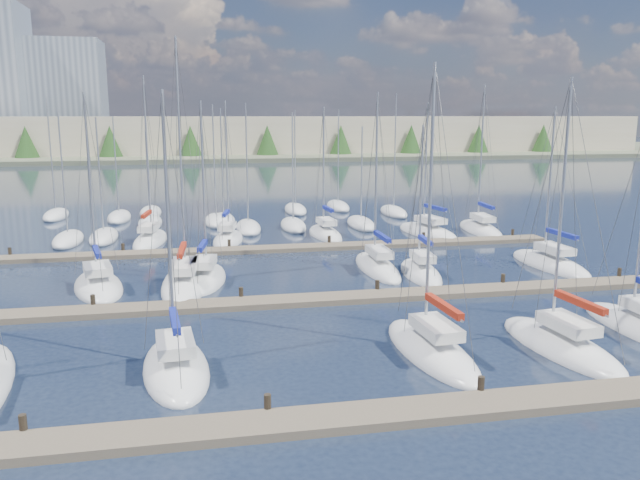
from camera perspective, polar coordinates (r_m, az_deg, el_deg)
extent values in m
plane|color=#1E293D|center=(78.25, -6.37, 3.66)|extent=(400.00, 400.00, 0.00)
cube|color=#6B5E4C|center=(22.69, 5.94, -15.60)|extent=(44.00, 1.80, 0.35)
cylinder|color=#2D261C|center=(23.39, -25.47, -15.43)|extent=(0.26, 0.26, 1.10)
cylinder|color=#2D261C|center=(22.70, -4.81, -15.14)|extent=(0.26, 0.26, 1.10)
cylinder|color=#2D261C|center=(24.73, 14.48, -13.16)|extent=(0.26, 0.26, 1.10)
cube|color=#6B5E4C|center=(35.38, -0.61, -5.49)|extent=(44.00, 1.80, 0.35)
cylinder|color=#2D261C|center=(36.18, -20.02, -5.57)|extent=(0.26, 0.26, 1.10)
cylinder|color=#2D261C|center=(35.74, -7.22, -5.16)|extent=(0.26, 0.26, 1.10)
cylinder|color=#2D261C|center=(37.06, 5.25, -4.51)|extent=(0.26, 0.26, 1.10)
cylinder|color=#2D261C|center=(39.97, 16.37, -3.76)|extent=(0.26, 0.26, 1.10)
cylinder|color=#2D261C|center=(44.15, 25.66, -3.01)|extent=(0.26, 0.26, 1.10)
cube|color=#6B5E4C|center=(48.79, -3.54, -0.79)|extent=(44.00, 1.80, 0.35)
cylinder|color=#2D261C|center=(51.22, -26.47, -1.22)|extent=(0.26, 0.26, 1.10)
cylinder|color=#2D261C|center=(49.63, -17.55, -0.92)|extent=(0.26, 0.26, 1.10)
cylinder|color=#2D261C|center=(49.31, -8.29, -0.58)|extent=(0.26, 0.26, 1.10)
cylinder|color=#2D261C|center=(50.27, 0.85, -0.23)|extent=(0.26, 0.26, 1.10)
cylinder|color=#2D261C|center=(52.46, 9.44, 0.10)|extent=(0.26, 0.26, 1.10)
cylinder|color=#2D261C|center=(55.71, 17.18, 0.40)|extent=(0.26, 0.26, 1.10)
ellipsoid|color=white|center=(58.54, 14.44, 0.82)|extent=(2.99, 8.56, 1.60)
cube|color=black|center=(58.54, 14.44, 0.82)|extent=(1.53, 4.11, 0.12)
cube|color=silver|center=(57.94, 14.65, 2.00)|extent=(1.54, 3.03, 0.50)
cylinder|color=#9EA0A5|center=(58.33, 14.54, 7.73)|extent=(0.14, 0.14, 11.93)
cylinder|color=#9EA0A5|center=(57.16, 14.96, 2.93)|extent=(0.32, 3.53, 0.10)
cube|color=navy|center=(57.15, 14.96, 3.05)|extent=(0.51, 3.27, 0.30)
ellipsoid|color=white|center=(41.80, 9.18, -3.13)|extent=(2.74, 6.86, 1.60)
cube|color=black|center=(41.80, 9.18, -3.13)|extent=(1.40, 3.30, 0.12)
cube|color=silver|center=(41.18, 9.36, -1.49)|extent=(1.40, 2.44, 0.50)
cylinder|color=#9EA0A5|center=(41.31, 9.23, 4.32)|extent=(0.14, 0.14, 8.69)
cylinder|color=#9EA0A5|center=(40.46, 9.61, -0.21)|extent=(0.33, 2.81, 0.10)
cube|color=navy|center=(40.43, 9.61, -0.05)|extent=(0.52, 2.61, 0.30)
ellipsoid|color=white|center=(42.89, 5.24, -2.66)|extent=(2.26, 8.25, 1.60)
cube|color=black|center=(42.89, 5.24, -2.66)|extent=(1.17, 3.96, 0.12)
cube|color=silver|center=(42.21, 5.43, -1.08)|extent=(1.24, 2.89, 0.50)
cylinder|color=#9EA0A5|center=(42.44, 5.16, 6.03)|extent=(0.14, 0.14, 10.79)
cylinder|color=#9EA0A5|center=(41.38, 5.71, 0.15)|extent=(0.11, 3.46, 0.10)
cube|color=navy|center=(41.36, 5.71, 0.31)|extent=(0.31, 3.18, 0.30)
ellipsoid|color=white|center=(52.73, -8.40, -0.08)|extent=(3.49, 6.72, 1.60)
cube|color=silver|center=(52.18, -8.49, 1.25)|extent=(1.68, 2.44, 0.50)
cylinder|color=#9EA0A5|center=(52.37, -8.51, 6.78)|extent=(0.14, 0.14, 10.46)
cylinder|color=#9EA0A5|center=(51.51, -8.60, 2.30)|extent=(0.60, 2.66, 0.10)
cube|color=navy|center=(51.49, -8.61, 2.43)|extent=(0.76, 2.49, 0.30)
ellipsoid|color=white|center=(39.79, -12.23, -3.99)|extent=(3.24, 9.91, 1.60)
cube|color=silver|center=(39.00, -12.36, -2.34)|extent=(1.69, 3.49, 0.50)
cylinder|color=#9EA0A5|center=(39.27, -12.64, 7.63)|extent=(0.14, 0.14, 13.87)
cylinder|color=#9EA0A5|center=(38.00, -12.51, -1.07)|extent=(0.30, 4.11, 0.10)
cube|color=maroon|center=(37.98, -12.51, -0.90)|extent=(0.48, 3.79, 0.30)
ellipsoid|color=white|center=(40.40, -19.60, -4.17)|extent=(4.37, 7.77, 1.60)
cube|color=maroon|center=(40.40, -19.60, -4.17)|extent=(2.21, 3.75, 0.12)
cube|color=silver|center=(39.73, -19.68, -2.49)|extent=(2.08, 2.84, 0.50)
cylinder|color=#9EA0A5|center=(39.84, -20.27, 4.90)|extent=(0.14, 0.14, 10.62)
cylinder|color=#9EA0A5|center=(38.93, -19.71, -1.18)|extent=(0.79, 3.02, 0.10)
cube|color=navy|center=(38.91, -19.72, -1.01)|extent=(0.93, 2.83, 0.30)
ellipsoid|color=white|center=(46.54, 20.25, -2.21)|extent=(3.15, 8.51, 1.60)
cube|color=silver|center=(45.93, 20.65, -0.75)|extent=(1.62, 3.01, 0.50)
cylinder|color=#9EA0A5|center=(46.12, 20.28, 5.23)|extent=(0.14, 0.14, 9.87)
cylinder|color=#9EA0A5|center=(45.20, 21.23, 0.38)|extent=(0.34, 3.51, 0.10)
cube|color=navy|center=(45.18, 21.24, 0.53)|extent=(0.52, 3.24, 0.30)
ellipsoid|color=white|center=(28.56, 10.11, -10.09)|extent=(3.10, 8.28, 1.60)
cube|color=maroon|center=(28.56, 10.11, -10.09)|extent=(1.59, 3.98, 0.12)
cube|color=silver|center=(27.77, 10.56, -7.88)|extent=(1.59, 2.93, 0.50)
cylinder|color=#9EA0A5|center=(27.44, 10.03, 3.71)|extent=(0.14, 0.14, 11.48)
cylinder|color=#9EA0A5|center=(26.89, 11.23, -6.19)|extent=(0.34, 3.41, 0.10)
cube|color=maroon|center=(26.86, 11.24, -5.95)|extent=(0.52, 3.15, 0.30)
ellipsoid|color=white|center=(53.75, -15.24, -0.15)|extent=(3.34, 8.12, 1.60)
cube|color=black|center=(53.75, -15.24, -0.15)|extent=(1.70, 3.91, 0.12)
cube|color=silver|center=(53.14, -15.40, 1.14)|extent=(1.64, 2.90, 0.50)
cylinder|color=#9EA0A5|center=(53.45, -15.51, 7.63)|extent=(0.14, 0.14, 12.40)
cylinder|color=#9EA0A5|center=(52.36, -15.59, 2.15)|extent=(0.51, 3.30, 0.10)
cube|color=maroon|center=(52.34, -15.60, 2.28)|extent=(0.68, 3.06, 0.30)
ellipsoid|color=white|center=(30.61, 21.09, -9.21)|extent=(3.40, 8.19, 1.60)
cube|color=silver|center=(29.91, 21.74, -7.11)|extent=(1.70, 2.92, 0.50)
cylinder|color=#9EA0A5|center=(29.55, 21.23, 3.08)|extent=(0.14, 0.14, 10.90)
cylinder|color=#9EA0A5|center=(29.14, 22.67, -5.50)|extent=(0.46, 3.33, 0.10)
cube|color=maroon|center=(29.10, 22.69, -5.28)|extent=(0.63, 3.09, 0.30)
ellipsoid|color=white|center=(56.33, 9.80, 0.61)|extent=(4.59, 8.87, 1.60)
cube|color=silver|center=(55.75, 10.08, 1.84)|extent=(2.19, 3.22, 0.50)
cylinder|color=#9EA0A5|center=(56.09, 9.65, 7.01)|extent=(0.14, 0.14, 10.39)
cylinder|color=#9EA0A5|center=(55.03, 10.49, 2.81)|extent=(0.80, 3.50, 0.10)
cube|color=navy|center=(55.01, 10.49, 2.94)|extent=(0.94, 3.26, 0.30)
ellipsoid|color=white|center=(54.56, 0.48, 0.43)|extent=(2.84, 6.99, 1.60)
cube|color=maroon|center=(54.56, 0.48, 0.43)|extent=(1.46, 3.36, 0.12)
cube|color=silver|center=(54.01, 0.58, 1.71)|extent=(1.45, 2.48, 0.50)
cylinder|color=#9EA0A5|center=(54.26, 0.33, 6.82)|extent=(0.14, 0.14, 10.01)
cylinder|color=#9EA0A5|center=(53.32, 0.75, 2.73)|extent=(0.34, 2.86, 0.10)
cube|color=navy|center=(53.31, 0.75, 2.86)|extent=(0.52, 2.65, 0.30)
ellipsoid|color=white|center=(26.95, -13.02, -11.56)|extent=(3.34, 7.37, 1.60)
cube|color=silver|center=(26.14, -13.10, -9.23)|extent=(1.70, 2.63, 0.50)
cylinder|color=#9EA0A5|center=(25.78, -13.71, 1.73)|extent=(0.14, 0.14, 10.28)
cylinder|color=#9EA0A5|center=(25.25, -13.13, -7.44)|extent=(0.39, 3.00, 0.10)
cube|color=navy|center=(25.21, -13.14, -7.19)|extent=(0.56, 2.78, 0.30)
ellipsoid|color=white|center=(40.42, -10.41, -3.67)|extent=(3.41, 7.28, 1.60)
cube|color=maroon|center=(40.42, -10.41, -3.67)|extent=(1.73, 3.51, 0.12)
cube|color=silver|center=(39.77, -10.54, -2.00)|extent=(1.68, 2.62, 0.50)
cylinder|color=#9EA0A5|center=(39.85, -10.62, 5.09)|extent=(0.14, 0.14, 10.17)
cylinder|color=#9EA0A5|center=(39.00, -10.70, -0.68)|extent=(0.51, 2.93, 0.10)
cube|color=navy|center=(38.98, -10.71, -0.51)|extent=(0.68, 2.72, 0.30)
cylinder|color=#9EA0A5|center=(68.92, -23.38, 7.20)|extent=(0.12, 0.12, 11.20)
ellipsoid|color=white|center=(69.56, -22.98, 2.07)|extent=(2.20, 6.40, 1.40)
cylinder|color=#9EA0A5|center=(60.96, -8.96, 7.06)|extent=(0.12, 0.12, 10.14)
ellipsoid|color=white|center=(61.65, -8.79, 1.75)|extent=(2.20, 6.40, 1.40)
cylinder|color=#9EA0A5|center=(60.73, -9.66, 7.19)|extent=(0.12, 0.12, 10.49)
ellipsoid|color=white|center=(61.42, -9.47, 1.70)|extent=(2.20, 6.40, 1.40)
cylinder|color=#9EA0A5|center=(69.65, 1.68, 7.68)|extent=(0.12, 0.12, 10.06)
ellipsoid|color=white|center=(70.25, 1.66, 3.05)|extent=(2.20, 6.40, 1.40)
cylinder|color=#9EA0A5|center=(65.35, -18.18, 6.59)|extent=(0.12, 0.12, 9.39)
ellipsoid|color=white|center=(65.96, -17.89, 1.96)|extent=(2.20, 6.40, 1.40)
cylinder|color=#9EA0A5|center=(54.81, -22.47, 5.72)|extent=(0.12, 0.12, 9.85)
ellipsoid|color=white|center=(55.55, -22.03, -0.01)|extent=(2.20, 6.40, 1.40)
cylinder|color=#9EA0A5|center=(54.98, -19.51, 5.65)|extent=(0.12, 0.12, 9.30)
ellipsoid|color=white|center=(55.70, -19.15, 0.23)|extent=(2.20, 6.40, 1.40)
cylinder|color=#9EA0A5|center=(65.93, 6.87, 8.10)|extent=(0.12, 0.12, 11.68)
ellipsoid|color=white|center=(66.61, 6.74, 2.52)|extent=(2.20, 6.40, 1.40)
cylinder|color=#9EA0A5|center=(57.43, -2.51, 6.74)|extent=(0.12, 0.12, 9.76)
ellipsoid|color=white|center=(58.14, -2.47, 1.30)|extent=(2.20, 6.40, 1.40)
cylinder|color=#9EA0A5|center=(67.53, -15.52, 7.96)|extent=(0.12, 0.12, 11.95)
ellipsoid|color=white|center=(68.20, -15.23, 2.41)|extent=(2.20, 6.40, 1.40)
cylinder|color=#9EA0A5|center=(58.52, 3.83, 6.17)|extent=(0.12, 0.12, 8.46)
ellipsoid|color=white|center=(59.16, 3.77, 1.46)|extent=(2.20, 6.40, 1.40)
cylinder|color=#9EA0A5|center=(61.23, -15.49, 5.86)|extent=(0.12, 0.12, 8.12)
ellipsoid|color=white|center=(61.83, -15.26, 1.51)|extent=(2.20, 6.40, 1.40)
cylinder|color=#9EA0A5|center=(67.31, -2.30, 7.52)|extent=(0.12, 0.12, 10.00)
ellipsoid|color=white|center=(67.92, -2.26, 2.76)|extent=(2.20, 6.40, 1.40)
cylinder|color=#9EA0A5|center=(56.60, -6.70, 7.00)|extent=(0.12, 0.12, 10.54)
ellipsoid|color=white|center=(57.35, -6.57, 1.09)|extent=(2.20, 6.40, 1.40)
cube|color=#666B51|center=(167.72, -8.87, 7.86)|extent=(400.00, 60.00, 1.00)
cube|color=beige|center=(158.22, -5.11, 9.38)|extent=(200.00, 12.00, 10.00)
cube|color=slate|center=(185.52, -21.91, 12.00)|extent=(18.00, 15.00, 30.00)
cone|color=#284C1E|center=(155.18, -25.28, 7.94)|extent=(6.00, 6.00, 8.00)
cone|color=#284C1E|center=(151.78, -18.62, 8.37)|extent=(6.00, 6.00, 8.00)
cone|color=#284C1E|center=(150.47, -11.74, 8.70)|extent=(6.00, 6.00, 8.00)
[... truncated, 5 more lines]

